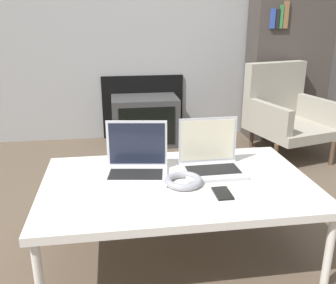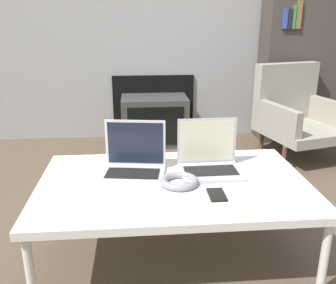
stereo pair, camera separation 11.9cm
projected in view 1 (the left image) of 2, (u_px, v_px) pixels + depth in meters
The scene contains 9 objects.
ground_plane at pixel (185, 280), 1.71m from camera, with size 14.00×14.00×0.00m, color brown.
table at pixel (177, 186), 1.79m from camera, with size 1.27×0.79×0.40m.
laptop_left at pixel (136, 163), 1.84m from camera, with size 0.34×0.28×0.25m.
laptop_right at pixel (211, 159), 1.89m from camera, with size 0.31×0.24×0.25m.
headphones at pixel (184, 181), 1.74m from camera, with size 0.18×0.18×0.03m.
phone at pixel (223, 193), 1.65m from camera, with size 0.07×0.12×0.01m.
tv at pixel (145, 121), 3.46m from camera, with size 0.60×0.40×0.44m.
armchair at pixel (285, 110), 3.20m from camera, with size 0.72×0.75×0.76m.
bookshelf at pixel (290, 38), 3.47m from camera, with size 0.73×0.32×1.88m.
Camera 1 is at (-0.28, -1.39, 1.15)m, focal length 40.00 mm.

